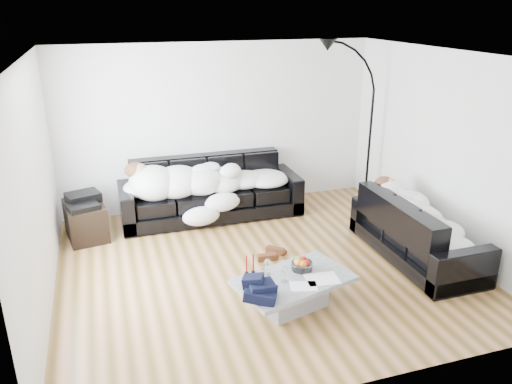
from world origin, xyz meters
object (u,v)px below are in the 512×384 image
object	(u,v)px
sofa_back	(211,189)
wine_glass_a	(268,267)
fruit_bowl	(302,264)
candle_left	(247,265)
shoes	(271,254)
wine_glass_b	(263,276)
stereo	(83,200)
candle_right	(253,264)
sofa_right	(417,229)
sleeper_right	(419,213)
av_cabinet	(86,221)
floor_lamp	(370,137)
wine_glass_c	(284,274)
sleeper_back	(211,177)
coffee_table	(293,292)

from	to	relation	value
sofa_back	wine_glass_a	xyz separation A→B (m)	(0.04, -2.58, 0.00)
fruit_bowl	candle_left	bearing A→B (deg)	171.38
candle_left	shoes	world-z (taller)	candle_left
wine_glass_b	stereo	bearing A→B (deg)	125.45
sofa_back	candle_right	world-z (taller)	sofa_back
sofa_back	sofa_right	bearing A→B (deg)	-43.76
sleeper_right	candle_left	size ratio (longest dim) A/B	7.86
wine_glass_b	candle_left	size ratio (longest dim) A/B	0.78
wine_glass_a	av_cabinet	world-z (taller)	wine_glass_a
floor_lamp	wine_glass_c	bearing A→B (deg)	-126.66
wine_glass_b	shoes	size ratio (longest dim) A/B	0.41
wine_glass_a	stereo	world-z (taller)	stereo
sofa_back	sleeper_back	size ratio (longest dim) A/B	1.18
wine_glass_b	floor_lamp	world-z (taller)	floor_lamp
sofa_right	sleeper_right	distance (m)	0.23
candle_right	wine_glass_c	bearing A→B (deg)	-45.37
wine_glass_c	av_cabinet	size ratio (longest dim) A/B	0.23
sleeper_back	wine_glass_c	bearing A→B (deg)	-86.54
wine_glass_c	candle_right	distance (m)	0.38
sofa_back	wine_glass_b	distance (m)	2.74
fruit_bowl	shoes	world-z (taller)	fruit_bowl
floor_lamp	sofa_right	bearing A→B (deg)	-90.54
shoes	sleeper_right	bearing A→B (deg)	0.32
coffee_table	candle_left	xyz separation A→B (m)	(-0.46, 0.24, 0.29)
sleeper_back	sofa_back	bearing A→B (deg)	90.00
coffee_table	fruit_bowl	bearing A→B (deg)	43.80
stereo	candle_right	bearing A→B (deg)	-69.91
fruit_bowl	wine_glass_c	xyz separation A→B (m)	(-0.28, -0.18, 0.01)
candle_right	stereo	bearing A→B (deg)	127.55
wine_glass_a	sleeper_right	bearing A→B (deg)	11.20
sleeper_right	fruit_bowl	bearing A→B (deg)	104.13
sleeper_back	wine_glass_c	xyz separation A→B (m)	(0.17, -2.73, -0.21)
sofa_back	fruit_bowl	xyz separation A→B (m)	(0.44, -2.60, -0.02)
wine_glass_b	av_cabinet	xyz separation A→B (m)	(-1.80, 2.53, -0.19)
coffee_table	av_cabinet	distance (m)	3.32
wine_glass_a	floor_lamp	size ratio (longest dim) A/B	0.08
sleeper_back	sleeper_right	distance (m)	3.07
sofa_back	wine_glass_c	world-z (taller)	sofa_back
floor_lamp	candle_right	bearing A→B (deg)	-133.08
wine_glass_b	floor_lamp	size ratio (longest dim) A/B	0.07
coffee_table	av_cabinet	bearing A→B (deg)	130.41
sofa_back	av_cabinet	distance (m)	1.89
shoes	stereo	xyz separation A→B (m)	(-2.30, 1.36, 0.53)
wine_glass_c	floor_lamp	distance (m)	3.41
sleeper_right	av_cabinet	size ratio (longest dim) A/B	2.32
sleeper_right	shoes	bearing A→B (deg)	72.63
fruit_bowl	av_cabinet	world-z (taller)	av_cabinet
wine_glass_c	av_cabinet	distance (m)	3.27
sofa_back	shoes	size ratio (longest dim) A/B	6.71
coffee_table	candle_right	xyz separation A→B (m)	(-0.39, 0.23, 0.30)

